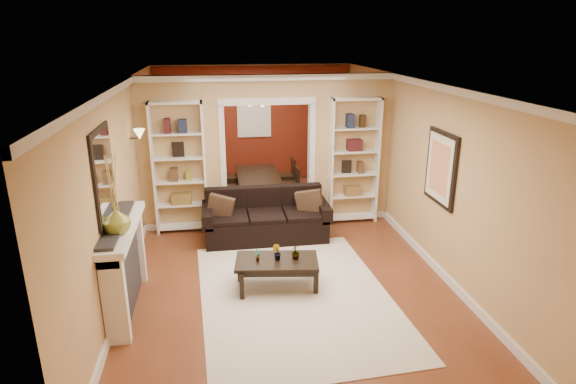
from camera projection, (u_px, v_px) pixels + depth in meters
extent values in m
plane|color=brown|center=(277.00, 248.00, 7.90)|extent=(8.00, 8.00, 0.00)
plane|color=white|center=(276.00, 81.00, 7.05)|extent=(8.00, 8.00, 0.00)
plane|color=tan|center=(254.00, 124.00, 11.23)|extent=(8.00, 0.00, 8.00)
plane|color=tan|center=(344.00, 306.00, 3.72)|extent=(8.00, 0.00, 8.00)
plane|color=tan|center=(127.00, 176.00, 7.15)|extent=(0.00, 8.00, 8.00)
plane|color=tan|center=(414.00, 164.00, 7.80)|extent=(0.00, 8.00, 8.00)
cube|color=tan|center=(268.00, 152.00, 8.60)|extent=(4.50, 0.15, 2.70)
cube|color=maroon|center=(254.00, 125.00, 11.21)|extent=(4.44, 0.04, 2.64)
cube|color=#8CA5CC|center=(254.00, 116.00, 11.10)|extent=(0.78, 0.03, 0.98)
cube|color=silver|center=(295.00, 296.00, 6.46)|extent=(2.67, 3.61, 0.01)
cube|color=black|center=(266.00, 216.00, 8.17)|extent=(2.13, 0.92, 0.83)
cube|color=#503622|center=(221.00, 207.00, 7.98)|extent=(0.44, 0.23, 0.42)
cube|color=#503622|center=(310.00, 202.00, 8.20)|extent=(0.46, 0.30, 0.44)
cube|color=black|center=(277.00, 274.00, 6.62)|extent=(1.19, 0.75, 0.42)
imported|color=#336626|center=(258.00, 255.00, 6.49)|extent=(0.11, 0.10, 0.17)
imported|color=#336626|center=(277.00, 252.00, 6.52)|extent=(0.15, 0.15, 0.22)
imported|color=#336626|center=(296.00, 252.00, 6.56)|extent=(0.15, 0.15, 0.20)
cube|color=white|center=(180.00, 168.00, 8.28)|extent=(0.90, 0.30, 2.30)
cube|color=white|center=(354.00, 161.00, 8.73)|extent=(0.90, 0.30, 2.30)
cube|color=white|center=(127.00, 268.00, 6.00)|extent=(0.32, 1.70, 1.16)
imported|color=olive|center=(116.00, 220.00, 5.51)|extent=(0.36, 0.36, 0.33)
cube|color=silver|center=(104.00, 174.00, 5.60)|extent=(0.03, 0.95, 1.10)
cube|color=#FFE0A5|center=(136.00, 136.00, 7.53)|extent=(0.18, 0.18, 0.22)
cube|color=black|center=(440.00, 168.00, 6.80)|extent=(0.04, 0.85, 1.05)
imported|color=black|center=(260.00, 187.00, 10.17)|extent=(1.57, 0.88, 0.55)
cube|color=black|center=(234.00, 188.00, 9.78)|extent=(0.49, 0.49, 0.75)
cube|color=black|center=(287.00, 185.00, 9.94)|extent=(0.40, 0.40, 0.77)
cube|color=black|center=(233.00, 177.00, 10.33)|extent=(0.53, 0.53, 0.84)
cube|color=black|center=(283.00, 176.00, 10.49)|extent=(0.41, 0.41, 0.82)
cube|color=#3F2E1C|center=(259.00, 103.00, 9.80)|extent=(0.50, 0.50, 0.30)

